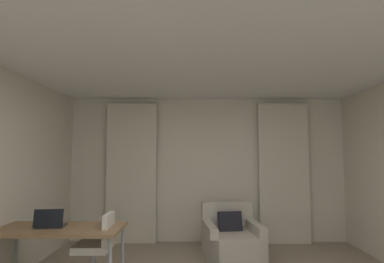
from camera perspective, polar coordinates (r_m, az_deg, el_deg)
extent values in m
cube|color=beige|center=(5.79, 2.80, -6.89)|extent=(5.12, 0.06, 2.60)
cube|color=white|center=(2.96, 5.34, 16.90)|extent=(5.12, 6.12, 0.06)
cube|color=beige|center=(5.77, -11.04, -7.32)|extent=(0.90, 0.06, 2.50)
cube|color=beige|center=(5.88, 16.47, -7.17)|extent=(0.90, 0.06, 2.50)
cube|color=#B2A899|center=(4.98, 7.38, -20.10)|extent=(0.90, 0.93, 0.41)
cube|color=#B2A899|center=(5.22, 6.38, -14.81)|extent=(0.82, 0.24, 0.40)
cube|color=#B2A899|center=(5.05, 11.40, -19.00)|extent=(0.22, 0.85, 0.55)
cube|color=#B2A899|center=(4.89, 3.20, -19.56)|extent=(0.22, 0.85, 0.55)
cube|color=black|center=(5.02, 6.99, -16.40)|extent=(0.38, 0.24, 0.37)
cube|color=olive|center=(4.06, -23.00, -16.13)|extent=(1.42, 0.68, 0.04)
cylinder|color=#99999E|center=(4.68, -29.53, -18.84)|extent=(0.04, 0.04, 0.69)
cylinder|color=#99999E|center=(4.22, -12.61, -20.97)|extent=(0.04, 0.04, 0.69)
cube|color=silver|center=(4.01, -17.60, -19.45)|extent=(0.41, 0.41, 0.08)
cube|color=silver|center=(3.92, -15.04, -16.71)|extent=(0.07, 0.36, 0.34)
cube|color=#2D2D33|center=(4.13, -24.39, -15.44)|extent=(0.35, 0.26, 0.02)
cube|color=black|center=(4.01, -24.80, -14.20)|extent=(0.32, 0.10, 0.20)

